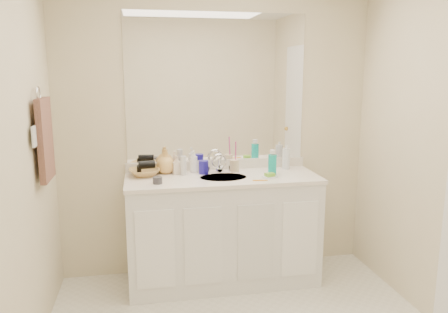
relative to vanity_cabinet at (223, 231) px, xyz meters
name	(u,v)px	position (x,y,z in m)	size (l,w,h in m)	color
wall_back	(217,132)	(0.00, 0.28, 0.77)	(2.60, 0.02, 2.40)	beige
wall_front	(387,265)	(0.00, -2.33, 0.77)	(2.60, 0.02, 2.40)	beige
wall_left	(3,174)	(-1.30, -1.02, 0.77)	(0.02, 2.60, 2.40)	beige
vanity_cabinet	(223,231)	(0.00, 0.00, 0.00)	(1.50, 0.55, 0.85)	white
countertop	(223,178)	(0.00, 0.00, 0.44)	(1.52, 0.57, 0.03)	white
backsplash	(217,165)	(0.00, 0.26, 0.50)	(1.52, 0.03, 0.08)	silver
sink_basin	(223,178)	(0.00, -0.02, 0.44)	(0.37, 0.37, 0.02)	beige
faucet	(219,165)	(0.00, 0.16, 0.51)	(0.02, 0.02, 0.11)	silver
mirror	(217,88)	(0.00, 0.27, 1.14)	(1.48, 0.01, 1.20)	white
blue_mug	(204,167)	(-0.14, 0.12, 0.51)	(0.08, 0.08, 0.11)	#1E169A
tan_cup	(234,166)	(0.12, 0.14, 0.50)	(0.07, 0.07, 0.10)	beige
toothbrush	(236,154)	(0.13, 0.14, 0.60)	(0.01, 0.01, 0.21)	#DC3A95
mouthwash_bottle	(272,165)	(0.40, -0.01, 0.54)	(0.07, 0.07, 0.16)	#0EA99E
clear_pump_bottle	(286,159)	(0.58, 0.17, 0.54)	(0.07, 0.07, 0.17)	silver
soap_dish	(270,177)	(0.35, -0.11, 0.46)	(0.10, 0.08, 0.01)	white
green_soap	(270,175)	(0.35, -0.11, 0.48)	(0.07, 0.05, 0.03)	#78BD2E
orange_comb	(260,180)	(0.25, -0.18, 0.46)	(0.11, 0.02, 0.00)	orange
dark_jar	(158,180)	(-0.52, -0.13, 0.48)	(0.07, 0.07, 0.05)	#36353C
extra_white_bottle	(183,166)	(-0.30, 0.11, 0.53)	(0.05, 0.05, 0.15)	silver
soap_bottle_white	(194,161)	(-0.21, 0.19, 0.54)	(0.07, 0.07, 0.18)	white
soap_bottle_cream	(177,165)	(-0.35, 0.16, 0.53)	(0.07, 0.07, 0.15)	#F1DEC5
soap_bottle_yellow	(166,162)	(-0.44, 0.20, 0.55)	(0.15, 0.15, 0.19)	#DDA756
wicker_basket	(144,172)	(-0.61, 0.13, 0.48)	(0.24, 0.24, 0.06)	#B08446
hair_dryer	(147,165)	(-0.59, 0.13, 0.54)	(0.06, 0.06, 0.13)	black
towel_ring	(38,94)	(-1.27, -0.25, 1.12)	(0.11, 0.11, 0.01)	silver
hand_towel	(45,140)	(-1.25, -0.25, 0.82)	(0.04, 0.32, 0.55)	#4E3229
switch_plate	(34,137)	(-1.27, -0.45, 0.88)	(0.01, 0.09, 0.13)	white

